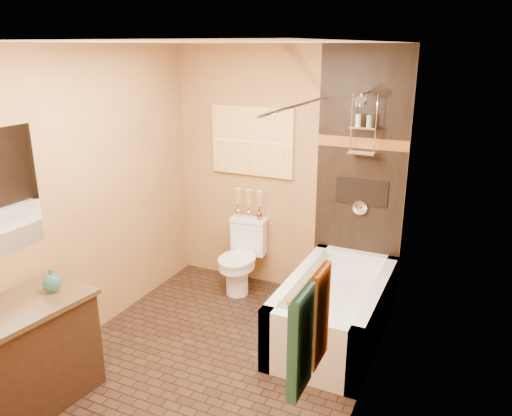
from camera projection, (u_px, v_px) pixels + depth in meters
The scene contains 22 objects.
floor at pixel (214, 359), 4.14m from camera, with size 3.00×3.00×0.00m, color black.
wall_left at pixel (87, 197), 4.24m from camera, with size 0.02×3.00×2.50m, color #B07F44.
wall_right at pixel (369, 242), 3.27m from camera, with size 0.02×3.00×2.50m, color #B07F44.
wall_back at pixel (284, 173), 5.05m from camera, with size 2.40×0.02×2.50m, color #B07F44.
wall_front at pixel (57, 307), 2.46m from camera, with size 2.40×0.02×2.50m, color #B07F44.
ceiling at pixel (205, 42), 3.36m from camera, with size 3.00×3.00×0.00m, color silver.
alcove_tile_back at pixel (360, 182), 4.72m from camera, with size 0.85×0.01×2.50m, color black.
alcove_tile_right at pixel (389, 209), 3.92m from camera, with size 0.01×1.50×2.50m, color black.
mosaic_band_back at pixel (362, 143), 4.60m from camera, with size 0.85×0.01×0.10m, color maroon.
mosaic_band_right at pixel (391, 163), 3.81m from camera, with size 0.01×1.50×0.10m, color maroon.
alcove_niche at pixel (361, 192), 4.74m from camera, with size 0.50×0.01×0.25m, color black.
shower_fixtures at pixel (362, 140), 4.49m from camera, with size 0.24×0.33×1.16m.
curtain_rod at pixel (297, 105), 4.00m from camera, with size 0.03×0.03×1.55m, color silver.
towel_bar at pixel (310, 277), 2.32m from camera, with size 0.02×0.02×0.55m, color silver.
towel_teal at pixel (300, 342), 2.29m from camera, with size 0.05×0.22×0.52m, color #1F5868.
towel_rust at pixel (318, 316), 2.52m from camera, with size 0.05×0.22×0.52m, color brown.
sunset_painting at pixel (252, 141), 5.07m from camera, with size 0.90×0.04×0.70m, color gold.
bathtub at pixel (335, 314), 4.40m from camera, with size 0.80×1.50×0.55m.
toilet at pixel (242, 256), 5.22m from camera, with size 0.40×0.58×0.75m.
vanity at pixel (29, 354), 3.53m from camera, with size 0.66×0.96×0.80m.
teal_bottle at pixel (52, 280), 3.56m from camera, with size 0.13×0.13×0.21m, color #25716A, non-canonical shape.
bud_vases at pixel (249, 203), 5.19m from camera, with size 0.31×0.07×0.31m.
Camera 1 is at (1.81, -3.07, 2.48)m, focal length 35.00 mm.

